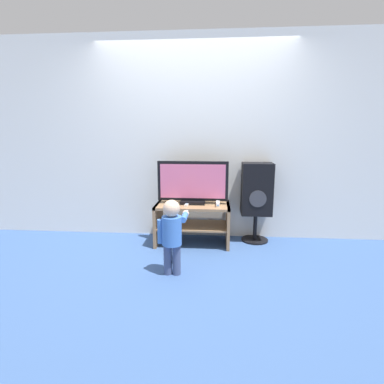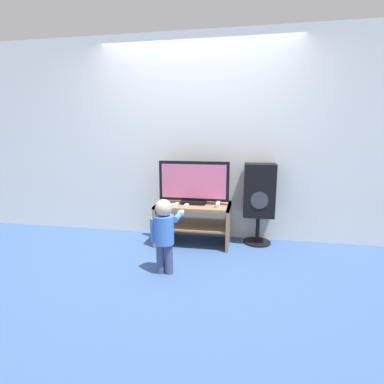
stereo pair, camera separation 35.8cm
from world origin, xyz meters
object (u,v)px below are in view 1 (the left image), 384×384
television (193,183)px  speaker_tower (257,191)px  game_console (218,204)px  remote_primary (175,205)px  remote_secondary (187,205)px  child (172,231)px

television → speaker_tower: television is taller
game_console → remote_primary: (-0.52, -0.03, -0.01)m
remote_secondary → child: (-0.07, -0.78, -0.08)m
game_console → speaker_tower: size_ratio=0.19×
television → speaker_tower: size_ratio=0.86×
game_console → speaker_tower: (0.49, 0.20, 0.12)m
remote_secondary → child: bearing=-95.1°
child → speaker_tower: (0.93, 1.00, 0.21)m
television → remote_primary: bearing=-150.8°
remote_secondary → child: child is taller
television → child: 0.95m
television → game_console: bearing=-14.8°
child → speaker_tower: speaker_tower is taller
remote_primary → child: size_ratio=0.18×
game_console → remote_secondary: (-0.37, -0.02, -0.01)m
television → child: size_ratio=1.15×
television → speaker_tower: (0.80, 0.12, -0.11)m
speaker_tower → television: bearing=-171.3°
game_console → remote_secondary: 0.37m
remote_primary → child: bearing=-84.3°
remote_primary → speaker_tower: size_ratio=0.13×
game_console → child: size_ratio=0.25×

